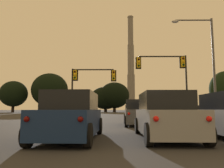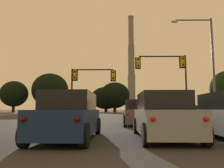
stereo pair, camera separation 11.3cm
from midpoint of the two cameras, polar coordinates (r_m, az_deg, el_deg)
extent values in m
cube|color=#4C4F54|center=(17.05, 18.62, -8.44)|extent=(1.83, 4.05, 0.72)
cube|color=black|center=(16.66, 19.01, -6.29)|extent=(1.61, 1.94, 0.55)
cylinder|color=black|center=(18.36, 14.42, -9.12)|extent=(0.24, 0.61, 0.60)
cylinder|color=black|center=(18.88, 19.40, -8.88)|extent=(0.24, 0.61, 0.60)
cylinder|color=black|center=(15.26, 17.73, -9.58)|extent=(0.24, 0.61, 0.60)
cylinder|color=black|center=(15.87, 23.55, -9.22)|extent=(0.24, 0.61, 0.60)
sphere|color=red|center=(14.92, 18.76, -8.14)|extent=(0.17, 0.17, 0.17)
sphere|color=red|center=(15.43, 23.56, -7.88)|extent=(0.17, 0.17, 0.17)
cube|color=gray|center=(9.20, 13.31, -9.50)|extent=(1.99, 4.83, 0.95)
cube|color=black|center=(9.31, 13.02, -4.39)|extent=(1.82, 2.83, 0.70)
cylinder|color=black|center=(10.99, 6.36, -10.72)|extent=(0.23, 0.76, 0.76)
cylinder|color=black|center=(11.30, 16.05, -10.39)|extent=(0.23, 0.76, 0.76)
cylinder|color=black|center=(7.17, 9.08, -12.91)|extent=(0.23, 0.76, 0.76)
cylinder|color=black|center=(7.65, 23.50, -12.06)|extent=(0.23, 0.76, 0.76)
sphere|color=red|center=(6.67, 10.95, -8.94)|extent=(0.17, 0.17, 0.17)
sphere|color=red|center=(7.10, 23.61, -8.36)|extent=(0.17, 0.17, 0.17)
cube|color=navy|center=(8.91, -10.90, -9.66)|extent=(2.04, 4.85, 0.95)
cube|color=black|center=(9.02, -10.61, -4.38)|extent=(1.85, 2.84, 0.70)
cylinder|color=black|center=(11.02, -13.54, -10.56)|extent=(0.24, 0.77, 0.76)
cylinder|color=black|center=(10.69, -3.59, -10.86)|extent=(0.24, 0.77, 0.76)
cylinder|color=black|center=(7.39, -21.64, -12.35)|extent=(0.24, 0.77, 0.76)
cylinder|color=black|center=(6.88, -6.73, -13.22)|extent=(0.24, 0.77, 0.76)
sphere|color=#500705|center=(6.84, -21.88, -8.53)|extent=(0.17, 0.17, 0.17)
sphere|color=#500705|center=(6.38, -8.78, -9.09)|extent=(0.17, 0.17, 0.17)
cylinder|color=black|center=(11.68, 20.81, -10.09)|extent=(0.23, 0.76, 0.76)
cube|color=#4C4F54|center=(16.42, 6.70, -8.27)|extent=(2.09, 4.86, 0.95)
cube|color=black|center=(16.53, 6.63, -5.39)|extent=(1.88, 2.86, 0.70)
cylinder|color=black|center=(18.31, 3.30, -9.07)|extent=(0.25, 0.77, 0.76)
cylinder|color=black|center=(18.43, 9.22, -8.98)|extent=(0.25, 0.77, 0.76)
cylinder|color=black|center=(14.47, 3.51, -9.74)|extent=(0.25, 0.77, 0.76)
cylinder|color=black|center=(14.62, 11.01, -9.60)|extent=(0.25, 0.77, 0.76)
sphere|color=red|center=(13.96, 4.20, -7.74)|extent=(0.17, 0.17, 0.17)
sphere|color=red|center=(14.09, 10.61, -7.64)|extent=(0.17, 0.17, 0.17)
cylinder|color=black|center=(23.67, -10.53, -2.64)|extent=(0.18, 0.18, 5.51)
cylinder|color=black|center=(23.65, -10.67, -9.20)|extent=(0.40, 0.40, 0.10)
cube|color=yellow|center=(23.85, -9.74, 2.36)|extent=(0.34, 0.34, 1.04)
cube|color=black|center=(24.02, -9.66, 2.29)|extent=(0.58, 0.03, 1.25)
sphere|color=#320504|center=(23.71, -9.81, 3.20)|extent=(0.22, 0.22, 0.22)
sphere|color=#F2AD14|center=(23.66, -9.82, 2.43)|extent=(0.22, 0.22, 0.22)
sphere|color=black|center=(23.61, -9.84, 1.66)|extent=(0.22, 0.22, 0.22)
cylinder|color=black|center=(23.68, -5.10, 3.75)|extent=(4.44, 0.14, 0.14)
sphere|color=black|center=(23.99, -10.40, 3.70)|extent=(0.18, 0.18, 0.18)
cube|color=yellow|center=(23.46, 0.29, 2.24)|extent=(0.34, 0.34, 1.04)
cube|color=black|center=(23.64, 0.29, 2.17)|extent=(0.58, 0.03, 1.25)
sphere|color=#320504|center=(23.32, 0.29, 3.09)|extent=(0.22, 0.22, 0.22)
sphere|color=#F2AD14|center=(23.27, 0.29, 2.31)|extent=(0.22, 0.22, 0.22)
sphere|color=black|center=(23.22, 0.29, 1.52)|extent=(0.22, 0.22, 0.22)
cylinder|color=black|center=(23.07, 18.80, -0.93)|extent=(0.18, 0.18, 6.61)
cylinder|color=black|center=(23.00, 19.10, -9.04)|extent=(0.40, 0.40, 0.10)
cube|color=yellow|center=(23.37, 17.88, 5.51)|extent=(0.34, 0.34, 1.04)
cube|color=black|center=(23.54, 17.75, 5.42)|extent=(0.58, 0.03, 1.25)
sphere|color=#320504|center=(23.26, 17.99, 6.38)|extent=(0.22, 0.22, 0.22)
sphere|color=#F2AD14|center=(23.19, 18.02, 5.60)|extent=(0.22, 0.22, 0.22)
sphere|color=black|center=(23.13, 18.05, 4.82)|extent=(0.22, 0.22, 0.22)
cylinder|color=black|center=(22.96, 12.78, 7.02)|extent=(4.79, 0.14, 0.14)
sphere|color=black|center=(23.58, 18.51, 6.84)|extent=(0.18, 0.18, 0.18)
cube|color=yellow|center=(22.43, 6.80, 5.55)|extent=(0.34, 0.34, 1.04)
cube|color=black|center=(22.61, 6.75, 5.45)|extent=(0.58, 0.03, 1.25)
sphere|color=#320504|center=(22.32, 6.85, 6.46)|extent=(0.22, 0.22, 0.22)
sphere|color=#F2AD14|center=(22.25, 6.86, 5.65)|extent=(0.22, 0.22, 0.22)
sphere|color=black|center=(22.18, 6.87, 4.84)|extent=(0.22, 0.22, 0.22)
cylinder|color=#56565B|center=(21.07, 24.97, 3.50)|extent=(0.20, 0.20, 9.28)
cylinder|color=#56565B|center=(21.67, 20.30, 15.38)|extent=(3.26, 0.12, 0.12)
sphere|color=#56565B|center=(22.25, 24.39, 14.96)|extent=(0.20, 0.20, 0.20)
ellipsoid|color=silver|center=(21.14, 16.00, 15.43)|extent=(0.64, 0.36, 0.26)
cylinder|color=slate|center=(134.08, 5.03, -6.28)|extent=(7.46, 7.46, 3.60)
cylinder|color=gray|center=(134.60, 4.99, -1.51)|extent=(4.66, 4.66, 18.81)
cylinder|color=gray|center=(137.54, 4.91, 6.32)|extent=(4.01, 4.01, 18.81)
cylinder|color=gray|center=(142.91, 4.83, 13.69)|extent=(3.36, 3.36, 18.81)
cylinder|color=gray|center=(146.29, 4.80, 17.02)|extent=(3.76, 3.76, 0.70)
cylinder|color=black|center=(86.83, -1.73, -6.61)|extent=(1.22, 1.22, 2.24)
ellipsoid|color=black|center=(86.94, -1.72, -3.67)|extent=(12.19, 10.97, 8.91)
cylinder|color=black|center=(82.95, -16.14, -5.89)|extent=(1.33, 1.33, 3.60)
ellipsoid|color=black|center=(83.24, -16.00, -1.49)|extent=(13.26, 11.93, 12.23)
cylinder|color=black|center=(84.70, 0.60, -6.44)|extent=(1.16, 1.16, 2.76)
ellipsoid|color=black|center=(84.87, 0.60, -2.95)|extent=(11.59, 10.43, 10.08)
cylinder|color=black|center=(87.98, -24.52, -5.70)|extent=(1.02, 1.02, 3.23)
ellipsoid|color=black|center=(88.16, -24.36, -2.34)|extent=(10.15, 9.14, 9.47)
camera|label=1|loc=(0.06, -90.09, 0.01)|focal=35.00mm
camera|label=2|loc=(0.06, 89.91, -0.01)|focal=35.00mm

